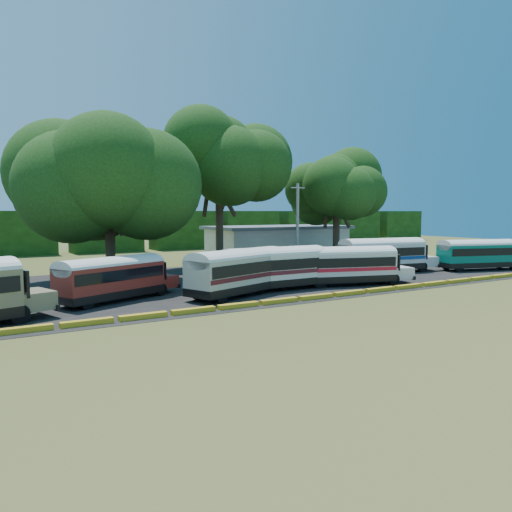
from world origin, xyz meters
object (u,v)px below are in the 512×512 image
bus_teal (478,253)px  tree_west (108,175)px  bus_red (114,276)px  bus_cream_west (240,269)px  bus_white_red (349,263)px

bus_teal → tree_west: (-33.89, 10.91, 7.08)m
bus_red → bus_cream_west: bus_cream_west is taller
bus_red → bus_white_red: bus_white_red is taller
tree_west → bus_red: bearing=-104.0°
bus_cream_west → bus_white_red: bearing=-20.9°
bus_cream_west → bus_teal: bus_cream_west is taller
bus_red → bus_cream_west: size_ratio=0.89×
bus_teal → tree_west: size_ratio=0.73×
bus_cream_west → bus_white_red: bus_cream_west is taller
bus_teal → tree_west: tree_west is taller
bus_cream_west → bus_white_red: 9.87m
bus_red → bus_teal: bearing=-26.0°
bus_white_red → tree_west: 20.96m
bus_cream_west → bus_white_red: size_ratio=1.05×
bus_teal → bus_cream_west: bearing=-162.1°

